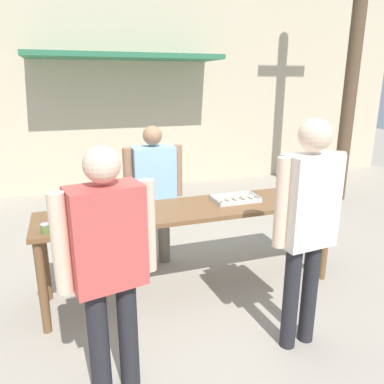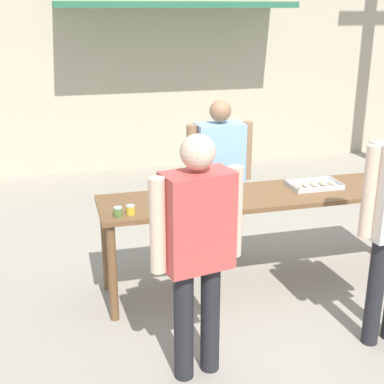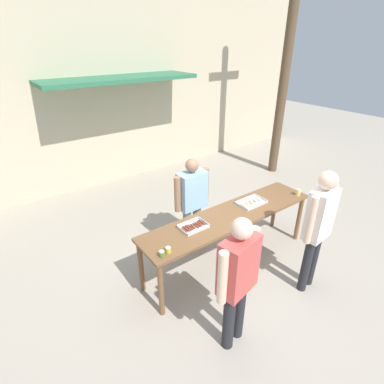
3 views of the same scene
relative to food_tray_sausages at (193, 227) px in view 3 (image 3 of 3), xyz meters
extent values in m
plane|color=#A39989|center=(0.64, -0.05, -0.88)|extent=(24.00, 24.00, 0.00)
cube|color=beige|center=(0.64, 3.95, 1.37)|extent=(12.00, 0.12, 4.50)
cube|color=#2D704C|center=(0.64, 3.40, 1.52)|extent=(3.20, 1.00, 0.08)
cube|color=brown|center=(0.64, -0.05, -0.03)|extent=(2.85, 0.65, 0.04)
cylinder|color=brown|center=(-0.72, -0.31, -0.47)|extent=(0.07, 0.07, 0.82)
cylinder|color=brown|center=(2.00, -0.31, -0.47)|extent=(0.07, 0.07, 0.82)
cylinder|color=brown|center=(-0.72, 0.21, -0.47)|extent=(0.07, 0.07, 0.82)
cylinder|color=brown|center=(2.00, 0.21, -0.47)|extent=(0.07, 0.07, 0.82)
cube|color=silver|center=(0.00, 0.00, -0.01)|extent=(0.38, 0.27, 0.01)
cube|color=silver|center=(0.00, -0.13, 0.01)|extent=(0.38, 0.01, 0.03)
cube|color=silver|center=(0.00, 0.13, 0.01)|extent=(0.38, 0.01, 0.03)
cube|color=silver|center=(-0.18, 0.00, 0.01)|extent=(0.01, 0.27, 0.03)
cube|color=silver|center=(0.18, 0.00, 0.01)|extent=(0.01, 0.27, 0.03)
cylinder|color=brown|center=(-0.15, 0.00, 0.00)|extent=(0.04, 0.12, 0.02)
cylinder|color=brown|center=(-0.11, 0.00, 0.01)|extent=(0.04, 0.14, 0.03)
cylinder|color=brown|center=(-0.07, 0.01, 0.01)|extent=(0.03, 0.13, 0.03)
cylinder|color=brown|center=(-0.04, 0.01, 0.00)|extent=(0.03, 0.13, 0.02)
cylinder|color=brown|center=(0.00, 0.00, 0.01)|extent=(0.04, 0.12, 0.02)
cylinder|color=brown|center=(0.04, -0.01, 0.01)|extent=(0.03, 0.13, 0.03)
cylinder|color=brown|center=(0.08, 0.00, 0.01)|extent=(0.04, 0.12, 0.03)
cylinder|color=brown|center=(0.12, 0.01, 0.01)|extent=(0.04, 0.12, 0.03)
cylinder|color=brown|center=(0.15, 0.00, 0.01)|extent=(0.03, 0.13, 0.02)
cube|color=silver|center=(1.12, 0.00, -0.01)|extent=(0.45, 0.28, 0.01)
cube|color=silver|center=(1.12, -0.14, 0.01)|extent=(0.45, 0.01, 0.03)
cube|color=silver|center=(1.12, 0.14, 0.01)|extent=(0.45, 0.01, 0.03)
cube|color=silver|center=(0.90, 0.00, 0.01)|extent=(0.01, 0.28, 0.03)
cube|color=silver|center=(1.34, 0.00, 0.01)|extent=(0.01, 0.28, 0.03)
ellipsoid|color=beige|center=(0.95, 0.00, 0.02)|extent=(0.07, 0.12, 0.05)
ellipsoid|color=beige|center=(1.04, 0.00, 0.02)|extent=(0.07, 0.11, 0.04)
ellipsoid|color=beige|center=(1.12, 0.01, 0.02)|extent=(0.08, 0.11, 0.05)
ellipsoid|color=beige|center=(1.20, 0.00, 0.02)|extent=(0.06, 0.11, 0.05)
ellipsoid|color=beige|center=(1.29, 0.00, 0.01)|extent=(0.06, 0.10, 0.04)
cylinder|color=#567A38|center=(-0.65, -0.26, 0.02)|extent=(0.07, 0.07, 0.07)
cylinder|color=#B2B2B7|center=(-0.65, -0.26, 0.05)|extent=(0.07, 0.07, 0.01)
cylinder|color=gold|center=(-0.55, -0.25, 0.02)|extent=(0.07, 0.07, 0.07)
cylinder|color=#B2B2B7|center=(-0.55, -0.25, 0.05)|extent=(0.07, 0.07, 0.01)
cylinder|color=#DBC67A|center=(1.93, -0.26, 0.04)|extent=(0.08, 0.08, 0.10)
cylinder|color=#756B5B|center=(0.33, 0.61, -0.50)|extent=(0.13, 0.13, 0.75)
cylinder|color=#756B5B|center=(0.53, 0.61, -0.50)|extent=(0.13, 0.13, 0.75)
cube|color=#84B2DB|center=(0.43, 0.61, 0.17)|extent=(0.45, 0.26, 0.59)
sphere|color=#936B4C|center=(0.43, 0.61, 0.59)|extent=(0.20, 0.20, 0.20)
cylinder|color=#936B4C|center=(0.16, 0.60, 0.19)|extent=(0.10, 0.10, 0.56)
cylinder|color=#936B4C|center=(0.70, 0.62, 0.19)|extent=(0.10, 0.10, 0.56)
cylinder|color=#232328|center=(-0.16, -1.09, -0.48)|extent=(0.13, 0.13, 0.80)
cylinder|color=#232328|center=(-0.35, -1.13, -0.48)|extent=(0.13, 0.13, 0.80)
cube|color=#C64C47|center=(-0.25, -1.11, 0.24)|extent=(0.47, 0.32, 0.63)
sphere|color=beige|center=(-0.25, -1.11, 0.68)|extent=(0.22, 0.22, 0.22)
cylinder|color=beige|center=(0.01, -1.06, 0.26)|extent=(0.10, 0.10, 0.60)
cylinder|color=beige|center=(-0.52, -1.16, 0.26)|extent=(0.10, 0.10, 0.60)
cylinder|color=#232328|center=(1.26, -1.09, -0.45)|extent=(0.12, 0.12, 0.85)
cylinder|color=#232328|center=(1.08, -1.10, -0.45)|extent=(0.12, 0.12, 0.85)
cube|color=silver|center=(1.17, -1.09, 0.31)|extent=(0.42, 0.26, 0.67)
sphere|color=beige|center=(1.17, -1.09, 0.78)|extent=(0.23, 0.23, 0.23)
cylinder|color=beige|center=(1.41, -1.07, 0.33)|extent=(0.09, 0.09, 0.64)
cylinder|color=beige|center=(0.93, -1.12, 0.33)|extent=(0.09, 0.09, 0.64)
cylinder|color=brown|center=(4.08, 1.96, 1.70)|extent=(0.22, 0.22, 5.16)
camera|label=1|loc=(-0.44, -3.22, 1.13)|focal=35.00mm
camera|label=2|loc=(-1.06, -4.07, 1.49)|focal=50.00mm
camera|label=3|loc=(-2.01, -2.71, 2.27)|focal=28.00mm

